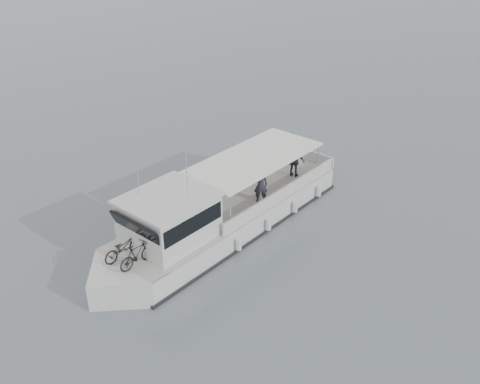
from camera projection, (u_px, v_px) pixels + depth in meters
ground at (208, 189)px, 27.70m from camera, size 1400.00×1400.00×0.00m
tour_boat at (212, 218)px, 23.33m from camera, size 13.70×7.57×5.87m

